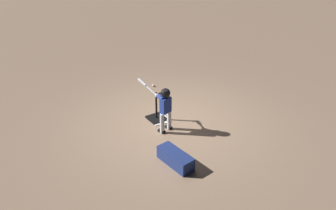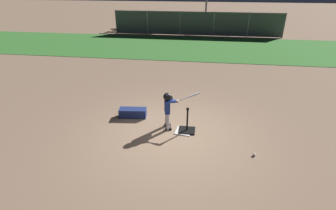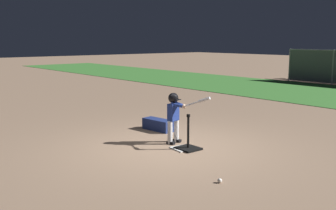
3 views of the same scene
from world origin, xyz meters
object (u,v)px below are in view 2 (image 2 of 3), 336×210
batting_tee (187,128)px  equipment_bag (133,113)px  bleachers_right_center (144,21)px  bleachers_far_left (216,26)px  batter_child (169,106)px  baseball (254,155)px

batting_tee → equipment_bag: bearing=160.6°
bleachers_right_center → bleachers_far_left: size_ratio=1.18×
batting_tee → batter_child: bearing=168.7°
batter_child → bleachers_right_center: (-4.27, 15.77, -0.03)m
bleachers_far_left → batting_tee: bearing=-94.2°
bleachers_far_left → equipment_bag: 15.08m
bleachers_far_left → equipment_bag: bleachers_far_left is taller
bleachers_far_left → equipment_bag: size_ratio=3.95×
bleachers_right_center → bleachers_far_left: bearing=-4.4°
batter_child → baseball: 2.60m
batting_tee → bleachers_right_center: size_ratio=0.19×
batting_tee → bleachers_far_left: bleachers_far_left is taller
baseball → bleachers_far_left: (-0.59, 16.35, 0.41)m
baseball → bleachers_far_left: 16.36m
bleachers_right_center → bleachers_far_left: bleachers_right_center is taller
batting_tee → equipment_bag: batting_tee is taller
baseball → equipment_bag: 3.82m
bleachers_far_left → batter_child: bearing=-96.3°
equipment_bag → baseball: bearing=-30.1°
equipment_bag → batting_tee: bearing=-25.5°
batter_child → baseball: bearing=-24.6°
batter_child → bleachers_far_left: (1.69, 15.30, -0.25)m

